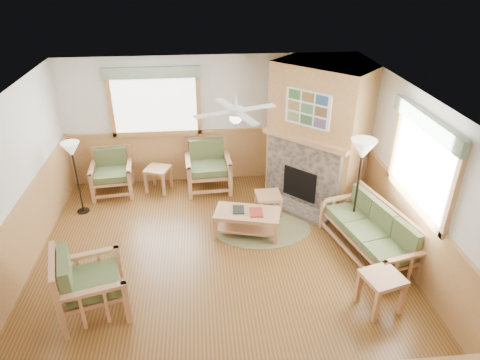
{
  "coord_description": "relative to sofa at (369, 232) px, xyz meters",
  "views": [
    {
      "loc": [
        -0.2,
        -5.45,
        4.48
      ],
      "look_at": [
        0.4,
        0.7,
        1.15
      ],
      "focal_mm": 32.0,
      "sensor_mm": 36.0,
      "label": 1
    }
  ],
  "objects": [
    {
      "name": "floor",
      "position": [
        -2.45,
        -0.06,
        -0.43
      ],
      "size": [
        6.0,
        6.0,
        0.01
      ],
      "primitive_type": "cube",
      "color": "brown",
      "rests_on": "ground"
    },
    {
      "name": "ceiling",
      "position": [
        -2.45,
        -0.06,
        2.27
      ],
      "size": [
        6.0,
        6.0,
        0.01
      ],
      "primitive_type": "cube",
      "color": "white",
      "rests_on": "floor"
    },
    {
      "name": "wall_back",
      "position": [
        -2.45,
        2.94,
        0.92
      ],
      "size": [
        6.0,
        0.02,
        2.7
      ],
      "primitive_type": "cube",
      "color": "silver",
      "rests_on": "floor"
    },
    {
      "name": "wall_left",
      "position": [
        -5.45,
        -0.06,
        0.92
      ],
      "size": [
        0.02,
        6.0,
        2.7
      ],
      "primitive_type": "cube",
      "color": "silver",
      "rests_on": "floor"
    },
    {
      "name": "wall_right",
      "position": [
        0.55,
        -0.06,
        0.92
      ],
      "size": [
        0.02,
        6.0,
        2.7
      ],
      "primitive_type": "cube",
      "color": "silver",
      "rests_on": "floor"
    },
    {
      "name": "wainscot",
      "position": [
        -2.45,
        -0.06,
        0.12
      ],
      "size": [
        6.0,
        6.0,
        1.1
      ],
      "primitive_type": null,
      "color": "#B07F48",
      "rests_on": "floor"
    },
    {
      "name": "fireplace",
      "position": [
        -0.4,
        1.99,
        0.92
      ],
      "size": [
        3.11,
        3.11,
        2.7
      ],
      "primitive_type": null,
      "rotation": [
        0.0,
        0.0,
        -0.79
      ],
      "color": "#B07F48",
      "rests_on": "floor"
    },
    {
      "name": "window_back",
      "position": [
        -3.55,
        2.9,
        2.1
      ],
      "size": [
        1.9,
        0.16,
        1.5
      ],
      "primitive_type": null,
      "color": "white",
      "rests_on": "wall_back"
    },
    {
      "name": "window_right",
      "position": [
        0.51,
        -0.26,
        2.1
      ],
      "size": [
        0.16,
        1.9,
        1.5
      ],
      "primitive_type": null,
      "color": "white",
      "rests_on": "wall_right"
    },
    {
      "name": "ceiling_fan",
      "position": [
        -2.15,
        0.24,
        2.23
      ],
      "size": [
        1.59,
        1.59,
        0.36
      ],
      "primitive_type": null,
      "rotation": [
        0.0,
        0.0,
        0.35
      ],
      "color": "white",
      "rests_on": "ceiling"
    },
    {
      "name": "sofa",
      "position": [
        0.0,
        0.0,
        0.0
      ],
      "size": [
        1.98,
        1.18,
        0.85
      ],
      "primitive_type": null,
      "rotation": [
        0.0,
        0.0,
        -1.33
      ],
      "color": "tan",
      "rests_on": "floor"
    },
    {
      "name": "armchair_back_left",
      "position": [
        -4.52,
        2.49,
        0.03
      ],
      "size": [
        0.87,
        0.87,
        0.91
      ],
      "primitive_type": null,
      "rotation": [
        0.0,
        0.0,
        0.09
      ],
      "color": "tan",
      "rests_on": "floor"
    },
    {
      "name": "armchair_back_right",
      "position": [
        -2.54,
        2.49,
        0.08
      ],
      "size": [
        0.95,
        0.95,
        1.01
      ],
      "primitive_type": null,
      "rotation": [
        0.0,
        0.0,
        0.06
      ],
      "color": "tan",
      "rests_on": "floor"
    },
    {
      "name": "armchair_left",
      "position": [
        -4.25,
        -0.87,
        0.07
      ],
      "size": [
        1.09,
        1.09,
        0.99
      ],
      "primitive_type": null,
      "rotation": [
        0.0,
        0.0,
        1.84
      ],
      "color": "tan",
      "rests_on": "floor"
    },
    {
      "name": "coffee_table",
      "position": [
        -1.91,
        0.74,
        -0.2
      ],
      "size": [
        1.24,
        0.84,
        0.45
      ],
      "primitive_type": null,
      "rotation": [
        0.0,
        0.0,
        -0.25
      ],
      "color": "tan",
      "rests_on": "floor"
    },
    {
      "name": "end_table_chairs",
      "position": [
        -3.59,
        2.49,
        -0.17
      ],
      "size": [
        0.6,
        0.58,
        0.52
      ],
      "primitive_type": null,
      "rotation": [
        0.0,
        0.0,
        -0.37
      ],
      "color": "tan",
      "rests_on": "floor"
    },
    {
      "name": "end_table_sofa",
      "position": [
        -0.27,
        -1.22,
        -0.14
      ],
      "size": [
        0.62,
        0.61,
        0.57
      ],
      "primitive_type": null,
      "rotation": [
        0.0,
        0.0,
        0.27
      ],
      "color": "tan",
      "rests_on": "floor"
    },
    {
      "name": "footstool",
      "position": [
        -1.44,
        1.39,
        -0.22
      ],
      "size": [
        0.49,
        0.49,
        0.41
      ],
      "primitive_type": null,
      "rotation": [
        0.0,
        0.0,
        0.04
      ],
      "color": "tan",
      "rests_on": "floor"
    },
    {
      "name": "braided_rug",
      "position": [
        -1.62,
        0.85,
        -0.42
      ],
      "size": [
        2.21,
        2.21,
        0.01
      ],
      "primitive_type": "cylinder",
      "rotation": [
        0.0,
        0.0,
        -0.28
      ],
      "color": "brown",
      "rests_on": "floor"
    },
    {
      "name": "floor_lamp_left",
      "position": [
        -5.0,
        1.79,
        0.3
      ],
      "size": [
        0.41,
        0.41,
        1.46
      ],
      "primitive_type": null,
      "rotation": [
        0.0,
        0.0,
        0.25
      ],
      "color": "black",
      "rests_on": "floor"
    },
    {
      "name": "floor_lamp_right",
      "position": [
        -0.07,
        0.54,
        0.49
      ],
      "size": [
        0.43,
        0.43,
        1.84
      ],
      "primitive_type": null,
      "rotation": [
        0.0,
        0.0,
        -0.03
      ],
      "color": "black",
      "rests_on": "floor"
    },
    {
      "name": "book_red",
      "position": [
        -1.76,
        0.69,
        0.06
      ],
      "size": [
        0.24,
        0.31,
        0.03
      ],
      "primitive_type": "cube",
      "rotation": [
        0.0,
        0.0,
        -0.06
      ],
      "color": "maroon",
      "rests_on": "coffee_table"
    },
    {
      "name": "book_dark",
      "position": [
        -2.06,
        0.81,
        0.05
      ],
      "size": [
        0.22,
        0.29,
        0.03
      ],
      "primitive_type": "cube",
      "rotation": [
        0.0,
        0.0,
        -0.08
      ],
      "color": "black",
      "rests_on": "coffee_table"
    }
  ]
}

